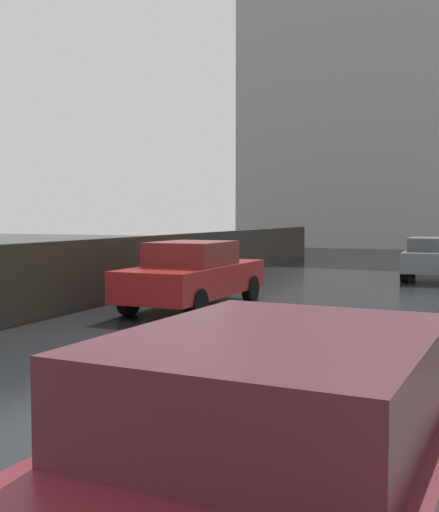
% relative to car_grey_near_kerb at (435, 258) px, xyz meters
% --- Properties ---
extents(car_grey_near_kerb, '(1.92, 3.89, 1.38)m').
position_rel_car_grey_near_kerb_xyz_m(car_grey_near_kerb, '(0.00, 0.00, 0.00)').
color(car_grey_near_kerb, slate).
rests_on(car_grey_near_kerb, ground).
extents(car_maroon_mid_road, '(2.01, 3.98, 1.47)m').
position_rel_car_grey_near_kerb_xyz_m(car_maroon_mid_road, '(0.37, -18.55, 0.05)').
color(car_maroon_mid_road, maroon).
rests_on(car_maroon_mid_road, ground).
extents(car_red_behind_camera, '(1.89, 4.58, 1.51)m').
position_rel_car_grey_near_kerb_xyz_m(car_red_behind_camera, '(-4.61, -8.88, 0.04)').
color(car_red_behind_camera, maroon).
rests_on(car_red_behind_camera, ground).
extents(distant_tower, '(15.45, 8.98, 19.61)m').
position_rel_car_grey_near_kerb_xyz_m(distant_tower, '(-6.74, 22.81, 9.08)').
color(distant_tower, '#9E9993').
rests_on(distant_tower, ground).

